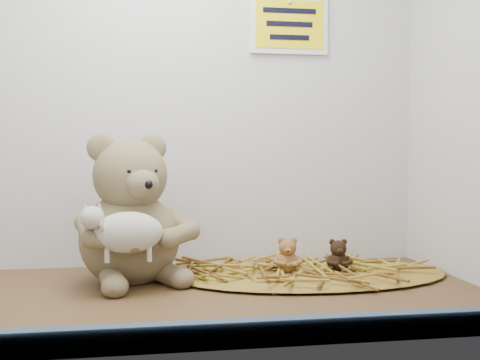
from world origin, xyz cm
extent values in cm
cube|color=#3B2714|center=(0.00, 0.00, 0.00)|extent=(120.00, 60.00, 0.40)
cube|color=silver|center=(0.00, 30.00, 45.00)|extent=(120.00, 0.40, 90.00)
cube|color=silver|center=(60.00, 0.00, 45.00)|extent=(0.40, 60.00, 90.00)
cube|color=#375069|center=(0.00, -28.80, 1.80)|extent=(119.28, 2.20, 3.60)
ellipsoid|color=brown|center=(31.04, 12.21, 0.55)|extent=(56.94, 33.06, 1.10)
cube|color=yellow|center=(30.00, 29.40, 55.00)|extent=(16.00, 1.20, 11.00)
camera|label=1|loc=(-3.93, -106.83, 26.49)|focal=45.00mm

